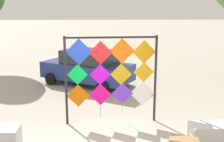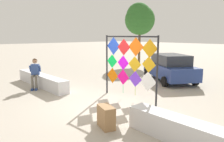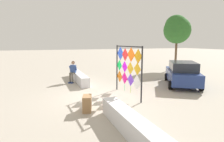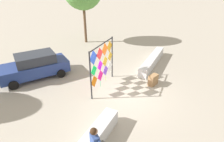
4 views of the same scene
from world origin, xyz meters
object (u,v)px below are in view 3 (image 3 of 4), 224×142
(kite_display_rack, at_px, (128,66))
(tree_far_right, at_px, (177,29))
(seated_vendor, at_px, (73,70))
(parked_car, at_px, (182,73))
(cardboard_box_large, at_px, (87,103))

(kite_display_rack, bearing_deg, tree_far_right, 128.56)
(kite_display_rack, xyz_separation_m, seated_vendor, (-4.12, -2.10, -0.67))
(kite_display_rack, relative_size, seated_vendor, 1.81)
(seated_vendor, bearing_deg, parked_car, 62.43)
(seated_vendor, distance_m, parked_car, 7.08)
(tree_far_right, bearing_deg, kite_display_rack, -51.44)
(kite_display_rack, height_order, cardboard_box_large, kite_display_rack)
(seated_vendor, relative_size, tree_far_right, 0.27)
(kite_display_rack, relative_size, parked_car, 0.63)
(seated_vendor, height_order, tree_far_right, tree_far_right)
(seated_vendor, height_order, cardboard_box_large, seated_vendor)
(kite_display_rack, distance_m, cardboard_box_large, 3.06)
(kite_display_rack, bearing_deg, seated_vendor, -152.97)
(parked_car, xyz_separation_m, cardboard_box_large, (2.25, -6.61, -0.45))
(kite_display_rack, xyz_separation_m, parked_car, (-0.84, 4.18, -0.76))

